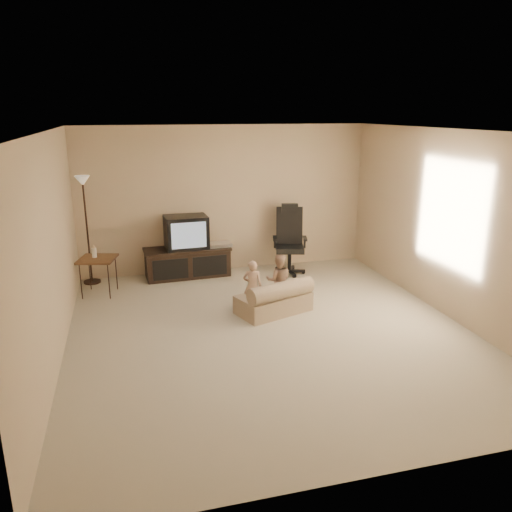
{
  "coord_description": "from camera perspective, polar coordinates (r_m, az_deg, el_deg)",
  "views": [
    {
      "loc": [
        -1.67,
        -5.63,
        2.73
      ],
      "look_at": [
        -0.02,
        0.6,
        0.84
      ],
      "focal_mm": 35.0,
      "sensor_mm": 36.0,
      "label": 1
    }
  ],
  "objects": [
    {
      "name": "toddler_right",
      "position": [
        7.17,
        2.61,
        -2.77
      ],
      "size": [
        0.41,
        0.29,
        0.77
      ],
      "primitive_type": "imported",
      "rotation": [
        0.0,
        0.0,
        2.88
      ],
      "color": "tan",
      "rests_on": "floor"
    },
    {
      "name": "child_sofa",
      "position": [
        6.96,
        2.24,
        -5.0
      ],
      "size": [
        1.13,
        0.86,
        0.49
      ],
      "rotation": [
        0.0,
        0.0,
        0.34
      ],
      "color": "gray",
      "rests_on": "floor"
    },
    {
      "name": "tv_stand",
      "position": [
        8.49,
        -7.83,
        0.51
      ],
      "size": [
        1.48,
        0.61,
        1.04
      ],
      "rotation": [
        0.0,
        0.0,
        0.05
      ],
      "color": "black",
      "rests_on": "floor"
    },
    {
      "name": "floor",
      "position": [
        6.48,
        1.59,
        -8.58
      ],
      "size": [
        5.5,
        5.5,
        0.0
      ],
      "primitive_type": "plane",
      "color": "#AFA58B",
      "rests_on": "ground"
    },
    {
      "name": "office_chair",
      "position": [
        8.63,
        3.84,
        0.83
      ],
      "size": [
        0.67,
        0.69,
        1.19
      ],
      "rotation": [
        0.0,
        0.0,
        -0.27
      ],
      "color": "black",
      "rests_on": "floor"
    },
    {
      "name": "room_shell",
      "position": [
        6.0,
        1.7,
        4.7
      ],
      "size": [
        5.5,
        5.5,
        5.5
      ],
      "color": "white",
      "rests_on": "floor"
    },
    {
      "name": "floor_lamp",
      "position": [
        8.33,
        -18.97,
        5.44
      ],
      "size": [
        0.27,
        0.27,
        1.75
      ],
      "color": "black",
      "rests_on": "floor"
    },
    {
      "name": "toddler_left",
      "position": [
        6.96,
        -0.41,
        -3.46
      ],
      "size": [
        0.32,
        0.27,
        0.74
      ],
      "primitive_type": "imported",
      "rotation": [
        0.0,
        0.0,
        2.83
      ],
      "color": "tan",
      "rests_on": "floor"
    },
    {
      "name": "side_table",
      "position": [
        7.92,
        -17.7,
        -0.34
      ],
      "size": [
        0.64,
        0.64,
        0.78
      ],
      "rotation": [
        0.0,
        0.0,
        -0.25
      ],
      "color": "brown",
      "rests_on": "floor"
    }
  ]
}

